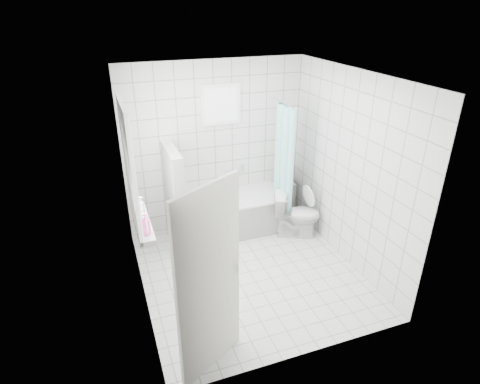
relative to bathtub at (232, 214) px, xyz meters
name	(u,v)px	position (x,y,z in m)	size (l,w,h in m)	color
ground	(250,272)	(-0.14, -1.12, -0.29)	(3.00, 3.00, 0.00)	white
ceiling	(252,76)	(-0.14, -1.12, 2.31)	(3.00, 3.00, 0.00)	white
wall_back	(215,147)	(-0.14, 0.38, 1.01)	(2.80, 0.02, 2.60)	white
wall_front	(311,250)	(-0.14, -2.62, 1.01)	(2.80, 0.02, 2.60)	white
wall_left	(134,203)	(-1.54, -1.12, 1.01)	(0.02, 3.00, 2.60)	white
wall_right	(349,170)	(1.26, -1.12, 1.01)	(0.02, 3.00, 2.60)	white
window_left	(132,168)	(-1.50, -0.82, 1.31)	(0.01, 0.90, 1.40)	white
window_back	(221,105)	(-0.04, 0.33, 1.66)	(0.50, 0.01, 0.50)	white
window_sill	(142,223)	(-1.45, -0.82, 0.57)	(0.18, 1.02, 0.08)	white
door	(209,284)	(-1.05, -2.40, 0.71)	(0.04, 0.80, 2.00)	silver
bathtub	(232,214)	(0.00, 0.00, 0.00)	(1.66, 0.77, 0.58)	white
partition_wall	(175,198)	(-0.89, -0.05, 0.46)	(0.15, 0.85, 1.50)	white
tiled_ledge	(282,198)	(0.99, 0.26, -0.02)	(0.40, 0.24, 0.55)	white
toilet	(297,215)	(0.89, -0.47, 0.07)	(0.40, 0.70, 0.71)	white
curtain_rod	(282,102)	(0.77, -0.02, 1.71)	(0.02, 0.02, 0.80)	silver
shower_curtain	(283,163)	(0.77, -0.15, 0.81)	(0.14, 0.48, 1.78)	#56FFF6
tub_faucet	(231,173)	(0.10, 0.34, 0.56)	(0.18, 0.06, 0.06)	silver
sill_bottles	(143,215)	(-1.44, -0.90, 0.73)	(0.15, 0.59, 0.28)	white
ledge_bottles	(285,178)	(1.00, 0.22, 0.38)	(0.18, 0.19, 0.26)	red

